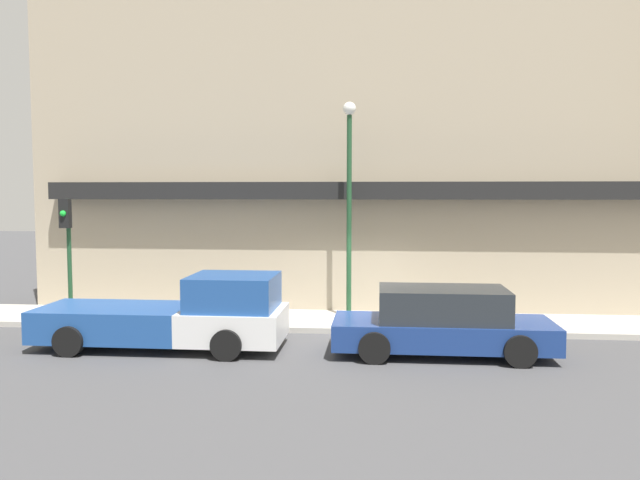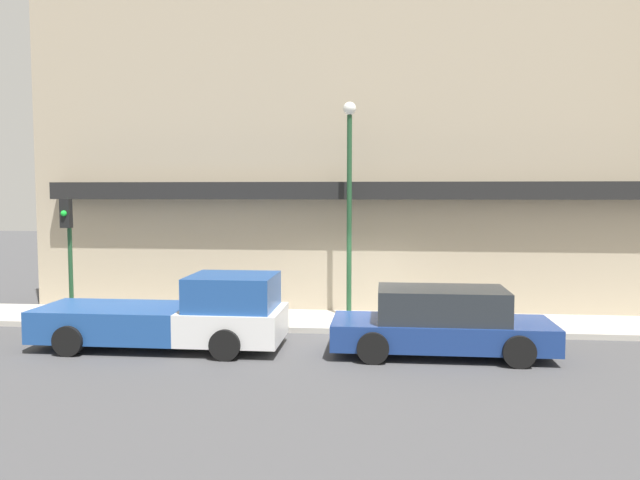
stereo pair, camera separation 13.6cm
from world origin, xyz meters
name	(u,v)px [view 1 (the left image)]	position (x,y,z in m)	size (l,w,h in m)	color
ground_plane	(352,335)	(0.00, 0.00, 0.00)	(80.00, 80.00, 0.00)	#424244
sidewalk	(354,322)	(0.00, 1.26, 0.07)	(36.00, 2.51, 0.15)	#ADA89E
building	(359,155)	(0.02, 3.99, 4.79)	(19.80, 3.80, 10.79)	tan
pickup_truck	(179,316)	(-3.97, -1.77, 0.76)	(5.74, 2.17, 1.74)	silver
parked_car	(442,322)	(2.09, -1.77, 0.73)	(4.87, 2.04, 1.50)	navy
fire_hydrant	(426,314)	(1.91, 0.56, 0.47)	(0.21, 0.21, 0.64)	yellow
street_lamp	(349,185)	(-0.17, 1.51, 3.83)	(0.36, 0.36, 5.95)	#1E4728
traffic_light	(67,236)	(-7.84, 0.52, 2.45)	(0.28, 0.42, 3.32)	#1E4728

